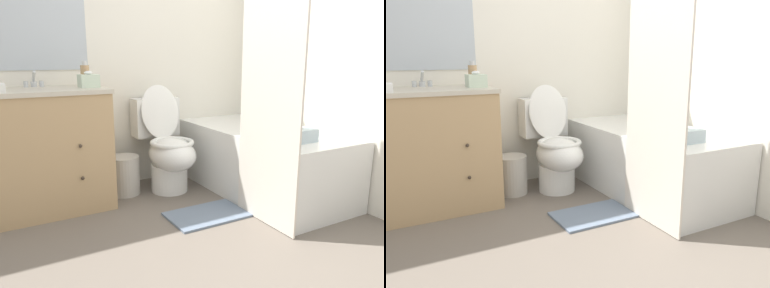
{
  "view_description": "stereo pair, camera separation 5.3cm",
  "coord_description": "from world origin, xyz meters",
  "views": [
    {
      "loc": [
        -1.12,
        -1.36,
        1.11
      ],
      "look_at": [
        0.09,
        0.78,
        0.53
      ],
      "focal_mm": 35.0,
      "sensor_mm": 36.0,
      "label": 1
    },
    {
      "loc": [
        -1.07,
        -1.39,
        1.11
      ],
      "look_at": [
        0.09,
        0.78,
        0.53
      ],
      "focal_mm": 35.0,
      "sensor_mm": 36.0,
      "label": 2
    }
  ],
  "objects": [
    {
      "name": "sink_faucet",
      "position": [
        -0.77,
        1.65,
        0.92
      ],
      "size": [
        0.14,
        0.12,
        0.12
      ],
      "color": "silver",
      "rests_on": "vanity_cabinet"
    },
    {
      "name": "wall_back",
      "position": [
        -0.01,
        1.76,
        1.25
      ],
      "size": [
        8.0,
        0.06,
        2.5
      ],
      "color": "white",
      "rests_on": "ground_plane"
    },
    {
      "name": "wall_right",
      "position": [
        1.25,
        0.87,
        1.25
      ],
      "size": [
        0.05,
        2.73,
        2.5
      ],
      "color": "white",
      "rests_on": "ground_plane"
    },
    {
      "name": "bath_mat",
      "position": [
        0.19,
        0.75,
        0.01
      ],
      "size": [
        0.56,
        0.35,
        0.02
      ],
      "color": "slate",
      "rests_on": "ground_plane"
    },
    {
      "name": "shower_curtain",
      "position": [
        0.48,
        0.47,
        0.93
      ],
      "size": [
        0.02,
        0.58,
        1.86
      ],
      "color": "silver",
      "rests_on": "ground_plane"
    },
    {
      "name": "bathtub",
      "position": [
        0.85,
        0.97,
        0.27
      ],
      "size": [
        0.73,
        1.52,
        0.53
      ],
      "color": "white",
      "rests_on": "ground_plane"
    },
    {
      "name": "soap_dispenser",
      "position": [
        -0.43,
        1.49,
        0.97
      ],
      "size": [
        0.06,
        0.06,
        0.19
      ],
      "color": "tan",
      "rests_on": "vanity_cabinet"
    },
    {
      "name": "vanity_cabinet",
      "position": [
        -0.77,
        1.46,
        0.45
      ],
      "size": [
        0.91,
        0.59,
        0.89
      ],
      "color": "tan",
      "rests_on": "ground_plane"
    },
    {
      "name": "bath_towel_folded",
      "position": [
        0.7,
        0.52,
        0.58
      ],
      "size": [
        0.35,
        0.25,
        0.09
      ],
      "color": "silver",
      "rests_on": "bathtub"
    },
    {
      "name": "tissue_box",
      "position": [
        -0.42,
        1.43,
        0.94
      ],
      "size": [
        0.13,
        0.14,
        0.12
      ],
      "color": "silver",
      "rests_on": "vanity_cabinet"
    },
    {
      "name": "ground_plane",
      "position": [
        0.0,
        0.0,
        0.0
      ],
      "size": [
        14.0,
        14.0,
        0.0
      ],
      "primitive_type": "plane",
      "color": "#6B6056"
    },
    {
      "name": "toilet",
      "position": [
        0.19,
        1.39,
        0.36
      ],
      "size": [
        0.39,
        0.67,
        0.88
      ],
      "color": "white",
      "rests_on": "ground_plane"
    },
    {
      "name": "wastebasket",
      "position": [
        -0.17,
        1.47,
        0.16
      ],
      "size": [
        0.25,
        0.25,
        0.32
      ],
      "color": "#B7B2A8",
      "rests_on": "ground_plane"
    }
  ]
}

